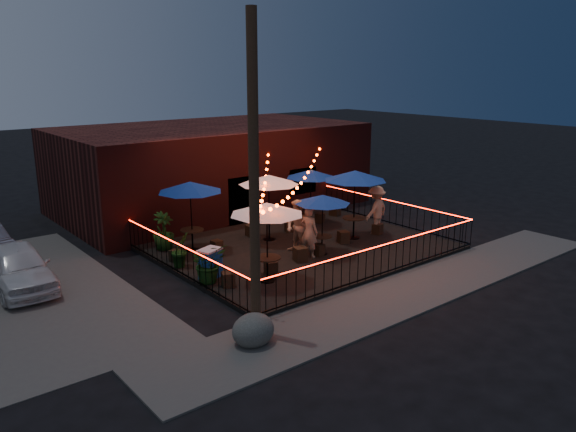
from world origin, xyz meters
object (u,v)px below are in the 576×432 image
(utility_pole, at_px, (254,182))
(cafe_table_2, at_px, (323,200))
(cooler, at_px, (210,263))
(cafe_table_3, at_px, (269,181))
(boulder, at_px, (253,330))
(cafe_table_4, at_px, (355,177))
(cafe_table_1, at_px, (190,188))
(cafe_table_5, at_px, (311,174))
(cafe_table_0, at_px, (267,210))

(utility_pole, height_order, cafe_table_2, utility_pole)
(utility_pole, relative_size, cooler, 8.36)
(cafe_table_3, xyz_separation_m, boulder, (-5.36, -6.42, -2.11))
(cafe_table_4, bearing_deg, cooler, -178.69)
(cafe_table_1, height_order, cooler, cafe_table_1)
(cafe_table_5, bearing_deg, cafe_table_1, -179.72)
(cafe_table_3, bearing_deg, cooler, -152.11)
(cafe_table_1, xyz_separation_m, cafe_table_3, (3.01, -0.69, -0.01))
(boulder, bearing_deg, cafe_table_4, 29.08)
(cafe_table_2, xyz_separation_m, boulder, (-5.77, -3.82, -1.76))
(cafe_table_3, bearing_deg, utility_pole, -129.59)
(cafe_table_1, xyz_separation_m, cooler, (-0.93, -2.78, -1.87))
(utility_pole, distance_m, cooler, 5.29)
(cafe_table_3, height_order, cafe_table_4, cafe_table_4)
(cafe_table_0, relative_size, cafe_table_4, 0.92)
(cafe_table_2, distance_m, cafe_table_3, 2.66)
(utility_pole, relative_size, cafe_table_0, 2.78)
(cafe_table_5, distance_m, cooler, 7.47)
(cafe_table_0, relative_size, cafe_table_3, 1.12)
(utility_pole, distance_m, boulder, 3.65)
(cafe_table_0, relative_size, cafe_table_1, 1.07)
(cafe_table_3, bearing_deg, cafe_table_0, -127.88)
(cafe_table_2, bearing_deg, cooler, 173.30)
(cafe_table_4, height_order, cooler, cafe_table_4)
(cafe_table_3, height_order, cooler, cafe_table_3)
(utility_pole, distance_m, cafe_table_2, 6.66)
(utility_pole, relative_size, cafe_table_4, 2.57)
(cooler, relative_size, boulder, 0.96)
(cooler, bearing_deg, cafe_table_1, 51.81)
(cafe_table_2, xyz_separation_m, cafe_table_4, (2.29, 0.66, 0.47))
(cafe_table_1, bearing_deg, boulder, -108.25)
(cafe_table_1, height_order, cafe_table_4, cafe_table_4)
(cafe_table_1, xyz_separation_m, cafe_table_4, (5.71, -2.63, 0.11))
(cafe_table_0, height_order, cafe_table_2, cafe_table_0)
(cafe_table_0, height_order, cafe_table_4, cafe_table_4)
(cafe_table_0, xyz_separation_m, cafe_table_1, (-0.29, 4.20, 0.04))
(cafe_table_0, distance_m, cafe_table_1, 4.21)
(cafe_table_1, height_order, cafe_table_5, cafe_table_1)
(cafe_table_0, distance_m, cafe_table_5, 6.94)
(cafe_table_2, bearing_deg, utility_pole, -147.57)
(utility_pole, xyz_separation_m, cafe_table_4, (7.69, 4.10, -1.38))
(cafe_table_3, xyz_separation_m, cafe_table_5, (2.77, 0.72, -0.19))
(utility_pole, distance_m, cafe_table_1, 7.16)
(cafe_table_4, bearing_deg, cafe_table_1, 155.32)
(utility_pole, distance_m, cafe_table_4, 8.82)
(cafe_table_2, relative_size, cafe_table_4, 0.75)
(utility_pole, xyz_separation_m, cafe_table_2, (5.40, 3.43, -1.85))
(cafe_table_0, bearing_deg, boulder, -132.09)
(utility_pole, height_order, cafe_table_3, utility_pole)
(cafe_table_2, bearing_deg, cafe_table_0, -163.90)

